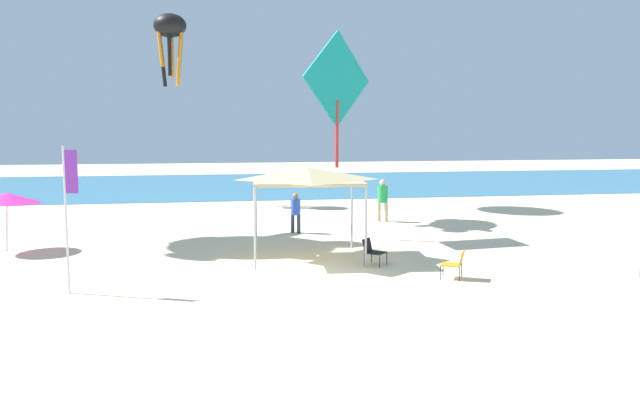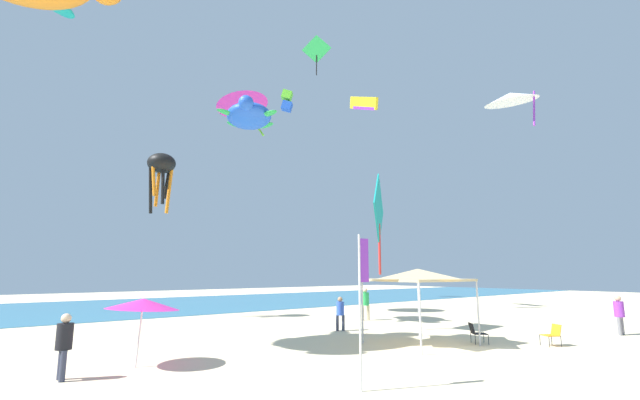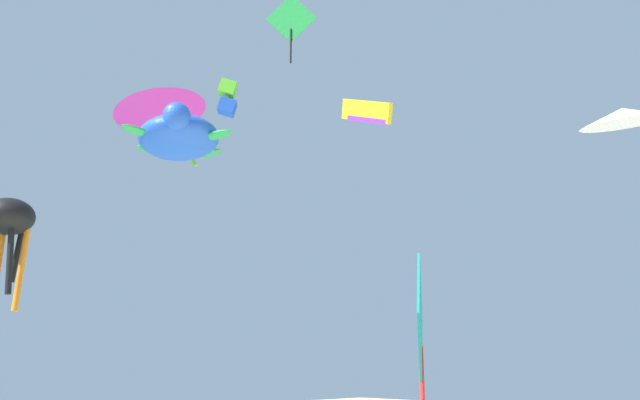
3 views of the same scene
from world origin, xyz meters
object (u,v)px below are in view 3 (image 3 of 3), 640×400
kite_diamond_green (291,21)px  kite_delta_white (623,116)px  kite_parafoil_yellow (366,112)px  kite_delta_magenta (159,104)px  kite_octopus_black (8,222)px  kite_diamond_teal (420,324)px  kite_box_lime (228,98)px  kite_turtle_blue (179,137)px

kite_diamond_green → kite_delta_white: bearing=-9.2°
kite_parafoil_yellow → kite_diamond_green: size_ratio=1.09×
kite_delta_magenta → kite_octopus_black: size_ratio=1.21×
kite_diamond_teal → kite_delta_white: bearing=-47.9°
kite_diamond_teal → kite_diamond_green: (3.36, 9.08, 13.81)m
kite_delta_magenta → kite_delta_white: (12.10, -13.90, -0.94)m
kite_delta_magenta → kite_box_lime: 17.61m
kite_octopus_black → kite_box_lime: kite_box_lime is taller
kite_octopus_black → kite_delta_white: bearing=-67.2°
kite_parafoil_yellow → kite_octopus_black: size_ratio=0.92×
kite_diamond_teal → kite_box_lime: bearing=29.6°
kite_turtle_blue → kite_delta_magenta: bearing=-168.5°
kite_box_lime → kite_diamond_green: bearing=15.0°
kite_delta_magenta → kite_diamond_teal: size_ratio=0.92×
kite_parafoil_yellow → kite_delta_white: kite_parafoil_yellow is taller
kite_delta_magenta → kite_diamond_teal: bearing=80.4°
kite_parafoil_yellow → kite_delta_white: 12.02m
kite_diamond_teal → kite_octopus_black: (-6.74, 12.46, 3.67)m
kite_parafoil_yellow → kite_delta_white: size_ratio=0.96×
kite_delta_magenta → kite_parafoil_yellow: kite_parafoil_yellow is taller
kite_box_lime → kite_delta_white: size_ratio=0.66×
kite_octopus_black → kite_delta_white: size_ratio=1.04×
kite_delta_white → kite_diamond_green: bearing=26.5°
kite_delta_magenta → kite_diamond_green: size_ratio=1.43×
kite_box_lime → kite_turtle_blue: kite_box_lime is taller
kite_diamond_teal → kite_octopus_black: size_ratio=1.31×
kite_delta_white → kite_diamond_green: 14.50m
kite_parafoil_yellow → kite_diamond_green: bearing=-82.3°
kite_delta_magenta → kite_parafoil_yellow: size_ratio=1.31×
kite_delta_magenta → kite_delta_white: bearing=114.0°
kite_delta_magenta → kite_turtle_blue: kite_delta_magenta is taller
kite_diamond_teal → kite_delta_magenta: bearing=61.5°
kite_box_lime → kite_diamond_green: size_ratio=0.75×
kite_parafoil_yellow → kite_octopus_black: 17.39m
kite_delta_magenta → kite_diamond_green: (4.89, -2.61, 4.58)m
kite_diamond_teal → kite_diamond_green: size_ratio=1.56×
kite_octopus_black → kite_box_lime: (17.11, 10.34, 12.26)m
kite_octopus_black → kite_box_lime: size_ratio=1.59×
kite_turtle_blue → kite_diamond_green: (7.24, 2.55, 7.76)m
kite_turtle_blue → kite_diamond_green: size_ratio=1.30×
kite_diamond_teal → kite_octopus_black: kite_octopus_black is taller
kite_turtle_blue → kite_octopus_black: bearing=-118.3°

